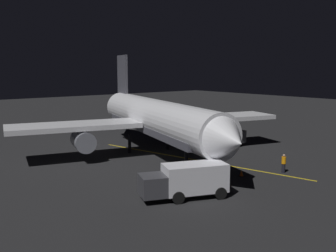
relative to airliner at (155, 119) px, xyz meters
The scene contains 9 objects.
ground_plane 4.14m from the airliner, 74.81° to the left, with size 180.00×180.00×0.20m, color black.
apron_guide_stripe 6.26m from the airliner, 109.31° to the left, with size 0.24×25.69×0.01m, color gold.
airliner is the anchor object (origin of this frame).
baggage_truck 15.21m from the airliner, 62.33° to the left, with size 6.79×4.29×2.54m.
catering_truck 10.75m from the airliner, behind, with size 2.49×5.64×2.61m.
ground_crew_worker 14.72m from the airliner, 108.52° to the left, with size 0.40×0.40×1.74m.
traffic_cone_near_left 11.05m from the airliner, 90.17° to the left, with size 0.50×0.50×0.55m.
traffic_cone_near_right 10.06m from the airliner, 71.43° to the left, with size 0.50×0.50×0.55m.
traffic_cone_under_wing 12.58m from the airliner, 93.12° to the left, with size 0.50×0.50×0.55m.
Camera 1 is at (25.12, 33.12, 9.53)m, focal length 41.05 mm.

